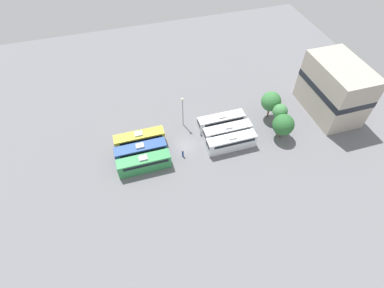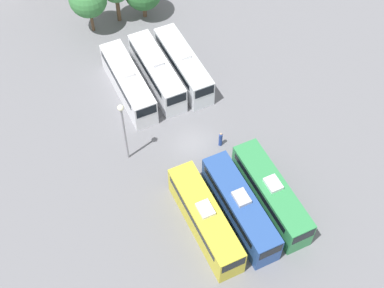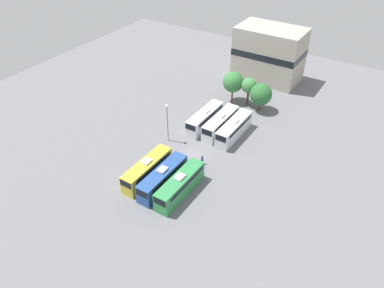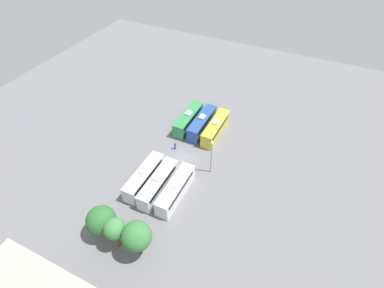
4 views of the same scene
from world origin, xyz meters
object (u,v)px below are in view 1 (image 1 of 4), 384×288
bus_4 (228,132)px  tree_2 (283,125)px  light_pole (183,107)px  bus_3 (221,121)px  bus_1 (141,151)px  depot_building (335,89)px  tree_0 (271,101)px  bus_5 (231,142)px  bus_0 (140,139)px  bus_2 (144,163)px  worker_person (183,153)px  tree_1 (280,112)px

bus_4 → tree_2: bearing=74.4°
light_pole → bus_3: bearing=67.9°
bus_1 → depot_building: bearing=92.2°
light_pole → bus_1: bearing=-58.1°
light_pole → tree_0: bearing=81.0°
bus_3 → bus_5: (6.37, -0.10, 0.00)m
light_pole → depot_building: (4.90, 33.62, 1.00)m
bus_0 → bus_3: (-0.10, 18.14, 0.00)m
bus_2 → bus_1: bearing=-179.2°
bus_3 → bus_4: (3.36, 0.18, 0.00)m
bus_1 → bus_2: 3.20m
bus_2 → depot_building: size_ratio=0.69×
bus_0 → bus_4: same height
bus_4 → worker_person: size_ratio=5.65×
bus_1 → tree_2: tree_2 is taller
bus_2 → depot_building: bearing=96.3°
worker_person → tree_0: (-5.79, 21.91, 3.69)m
bus_4 → tree_0: (-3.46, 11.34, 2.78)m
bus_5 → bus_3: bearing=179.1°
bus_2 → tree_1: tree_1 is taller
bus_5 → light_pole: bearing=-140.9°
bus_0 → bus_5: size_ratio=1.00×
bus_1 → worker_person: 8.43m
bus_1 → bus_3: size_ratio=1.00×
bus_5 → tree_2: size_ratio=1.75×
worker_person → bus_2: bearing=-83.5°
bus_1 → bus_5: (2.97, 18.34, 0.00)m
bus_4 → tree_0: bearing=107.0°
bus_0 → bus_4: (3.26, 18.32, 0.00)m
bus_5 → tree_2: (0.08, 11.37, 1.88)m
tree_0 → tree_1: 3.49m
bus_5 → bus_2: bearing=-89.3°
bus_4 → depot_building: bearing=93.7°
light_pole → tree_1: light_pole is taller
bus_3 → light_pole: bearing=-112.1°
bus_1 → tree_0: 30.30m
bus_5 → depot_building: 26.65m
bus_2 → bus_4: same height
bus_2 → tree_1: bearing=96.1°
worker_person → tree_0: 22.96m
bus_1 → worker_person: bearing=74.2°
tree_0 → bus_1: bearing=-83.3°
tree_2 → tree_0: bearing=177.7°
bus_4 → tree_1: size_ratio=1.69×
worker_person → light_pole: 10.20m
bus_5 → worker_person: bus_5 is taller
tree_2 → bus_0: bearing=-102.2°
worker_person → tree_0: size_ratio=0.27×
bus_2 → depot_building: 44.65m
bus_4 → bus_3: bearing=-176.9°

